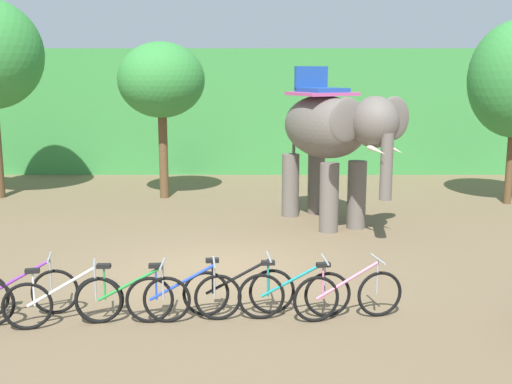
% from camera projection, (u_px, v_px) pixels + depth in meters
% --- Properties ---
extents(ground_plane, '(80.00, 80.00, 0.00)m').
position_uv_depth(ground_plane, '(213.00, 271.00, 11.65)').
color(ground_plane, brown).
extents(foliage_hedge, '(36.00, 6.00, 4.45)m').
position_uv_depth(foliage_hedge, '(235.00, 108.00, 25.04)').
color(foliage_hedge, '#3D8E42').
rests_on(foliage_hedge, ground).
extents(tree_center, '(2.48, 2.48, 4.49)m').
position_uv_depth(tree_center, '(159.00, 81.00, 17.79)').
color(tree_center, brown).
rests_on(tree_center, ground).
extents(elephant, '(3.06, 4.14, 3.78)m').
position_uv_depth(elephant, '(329.00, 134.00, 14.76)').
color(elephant, '#665E56').
rests_on(elephant, ground).
extents(bike_purple, '(1.68, 0.56, 0.92)m').
position_uv_depth(bike_purple, '(17.00, 293.00, 9.36)').
color(bike_purple, black).
rests_on(bike_purple, ground).
extents(bike_white, '(1.67, 0.59, 0.92)m').
position_uv_depth(bike_white, '(61.00, 302.00, 9.00)').
color(bike_white, black).
rests_on(bike_white, ground).
extents(bike_green, '(1.71, 0.52, 0.92)m').
position_uv_depth(bike_green, '(130.00, 298.00, 9.14)').
color(bike_green, black).
rests_on(bike_green, ground).
extents(bike_blue, '(1.71, 0.52, 0.92)m').
position_uv_depth(bike_blue, '(181.00, 297.00, 9.20)').
color(bike_blue, black).
rests_on(bike_blue, ground).
extents(bike_black, '(1.71, 0.52, 0.92)m').
position_uv_depth(bike_black, '(237.00, 291.00, 9.45)').
color(bike_black, black).
rests_on(bike_black, ground).
extents(bike_teal, '(1.71, 0.52, 0.92)m').
position_uv_depth(bike_teal, '(292.00, 293.00, 9.33)').
color(bike_teal, black).
rests_on(bike_teal, ground).
extents(bike_pink, '(1.68, 0.56, 0.92)m').
position_uv_depth(bike_pink, '(346.00, 294.00, 9.29)').
color(bike_pink, black).
rests_on(bike_pink, ground).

